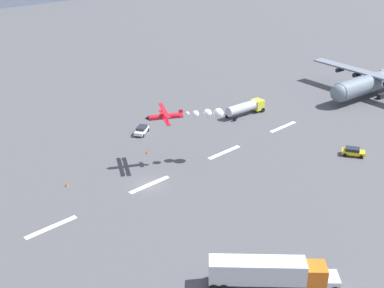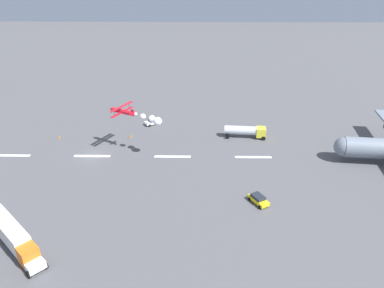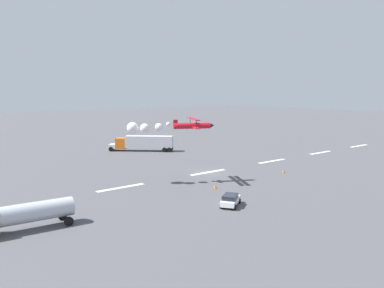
# 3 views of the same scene
# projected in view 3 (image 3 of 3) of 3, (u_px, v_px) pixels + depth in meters

# --- Properties ---
(ground_plane) EXTENTS (440.00, 440.00, 0.00)m
(ground_plane) POSITION_uv_depth(u_px,v_px,m) (208.00, 172.00, 72.04)
(ground_plane) COLOR #4C4C51
(ground_plane) RESTS_ON ground
(runway_stripe_0) EXTENTS (8.00, 0.90, 0.01)m
(runway_stripe_0) POSITION_uv_depth(u_px,v_px,m) (359.00, 146.00, 105.69)
(runway_stripe_0) COLOR white
(runway_stripe_0) RESTS_ON ground
(runway_stripe_1) EXTENTS (8.00, 0.90, 0.01)m
(runway_stripe_1) POSITION_uv_depth(u_px,v_px,m) (320.00, 153.00, 94.47)
(runway_stripe_1) COLOR white
(runway_stripe_1) RESTS_ON ground
(runway_stripe_2) EXTENTS (8.00, 0.90, 0.01)m
(runway_stripe_2) POSITION_uv_depth(u_px,v_px,m) (272.00, 161.00, 83.26)
(runway_stripe_2) COLOR white
(runway_stripe_2) RESTS_ON ground
(runway_stripe_3) EXTENTS (8.00, 0.90, 0.01)m
(runway_stripe_3) POSITION_uv_depth(u_px,v_px,m) (208.00, 172.00, 72.04)
(runway_stripe_3) COLOR white
(runway_stripe_3) RESTS_ON ground
(runway_stripe_4) EXTENTS (8.00, 0.90, 0.01)m
(runway_stripe_4) POSITION_uv_depth(u_px,v_px,m) (121.00, 188.00, 60.82)
(runway_stripe_4) COLOR white
(runway_stripe_4) RESTS_ON ground
(stunt_biplane_red) EXTENTS (12.39, 9.08, 2.30)m
(stunt_biplane_red) POSITION_uv_depth(u_px,v_px,m) (162.00, 127.00, 62.71)
(stunt_biplane_red) COLOR red
(semi_truck_orange) EXTENTS (12.94, 12.73, 3.70)m
(semi_truck_orange) POSITION_uv_depth(u_px,v_px,m) (143.00, 142.00, 96.63)
(semi_truck_orange) COLOR silver
(semi_truck_orange) RESTS_ON ground
(fuel_tanker_truck) EXTENTS (10.06, 3.54, 2.90)m
(fuel_tanker_truck) POSITION_uv_depth(u_px,v_px,m) (24.00, 214.00, 42.19)
(fuel_tanker_truck) COLOR yellow
(fuel_tanker_truck) RESTS_ON ground
(airport_staff_sedan) EXTENTS (4.54, 3.81, 1.52)m
(airport_staff_sedan) POSITION_uv_depth(u_px,v_px,m) (230.00, 200.00, 51.20)
(airport_staff_sedan) COLOR white
(airport_staff_sedan) RESTS_ON ground
(traffic_cone_near) EXTENTS (0.44, 0.44, 0.75)m
(traffic_cone_near) POSITION_uv_depth(u_px,v_px,m) (284.00, 171.00, 71.66)
(traffic_cone_near) COLOR orange
(traffic_cone_near) RESTS_ON ground
(traffic_cone_far) EXTENTS (0.44, 0.44, 0.75)m
(traffic_cone_far) POSITION_uv_depth(u_px,v_px,m) (215.00, 186.00, 60.30)
(traffic_cone_far) COLOR orange
(traffic_cone_far) RESTS_ON ground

